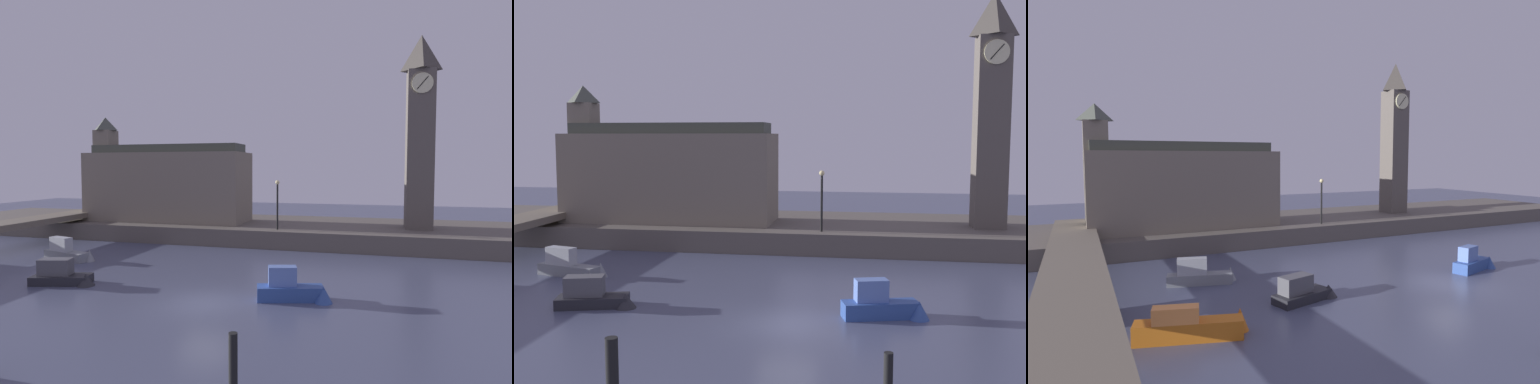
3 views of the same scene
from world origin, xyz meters
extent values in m
plane|color=#474C66|center=(0.00, 0.00, 0.00)|extent=(120.00, 120.00, 0.00)
cube|color=#5B544C|center=(0.00, 20.00, 0.75)|extent=(70.00, 12.00, 1.50)
cube|color=#5B544C|center=(11.74, 19.02, 8.14)|extent=(2.16, 2.16, 13.28)
cylinder|color=beige|center=(11.74, 17.88, 13.56)|extent=(1.64, 0.12, 1.64)
cube|color=black|center=(11.74, 17.81, 13.56)|extent=(0.90, 0.04, 1.04)
pyramid|color=#403A35|center=(11.74, 19.02, 16.26)|extent=(2.38, 2.38, 2.95)
cube|color=slate|center=(-11.45, 18.64, 4.81)|extent=(15.73, 5.42, 6.63)
cube|color=slate|center=(-18.41, 18.64, 5.99)|extent=(1.81, 1.81, 8.98)
pyramid|color=#474C42|center=(-18.41, 18.64, 11.15)|extent=(1.99, 1.99, 1.34)
cube|color=#42473D|center=(-11.45, 18.64, 8.53)|extent=(14.94, 3.25, 0.80)
cylinder|color=black|center=(0.28, 15.28, 3.39)|extent=(0.16, 0.16, 3.78)
sphere|color=#F2E099|center=(0.28, 15.28, 5.46)|extent=(0.36, 0.36, 0.36)
cylinder|color=black|center=(-3.82, -8.70, 1.12)|extent=(0.37, 0.37, 2.24)
cylinder|color=black|center=(3.92, -7.54, 0.92)|extent=(0.27, 0.27, 1.85)
cube|color=#232328|center=(-9.29, 1.11, 0.25)|extent=(3.47, 2.10, 0.50)
cube|color=#515156|center=(-9.68, 1.11, 0.96)|extent=(1.94, 1.34, 0.93)
cone|color=#232328|center=(-7.67, 1.11, 0.28)|extent=(1.43, 1.43, 0.81)
cube|color=#2D4C93|center=(3.92, 1.59, 0.36)|extent=(3.47, 1.86, 0.72)
cube|color=#5B7AC1|center=(3.52, 1.59, 1.21)|extent=(1.55, 1.06, 0.97)
cone|color=#2D4C93|center=(5.57, 1.59, 0.40)|extent=(1.13, 1.13, 0.83)
cube|color=gray|center=(-13.39, 6.51, 0.32)|extent=(3.96, 1.88, 0.64)
cube|color=#A8ADB2|center=(-13.85, 6.51, 1.14)|extent=(1.84, 1.08, 0.99)
cone|color=gray|center=(-11.47, 6.51, 0.35)|extent=(1.05, 1.05, 0.96)
camera|label=1|loc=(7.66, -18.77, 6.59)|focal=29.34mm
camera|label=2|loc=(3.23, -23.72, 7.90)|focal=40.87mm
camera|label=3|loc=(-19.87, -18.56, 7.62)|focal=30.25mm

